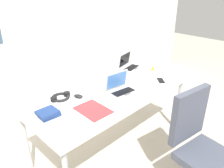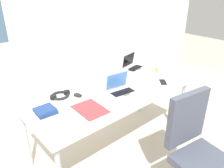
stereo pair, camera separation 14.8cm
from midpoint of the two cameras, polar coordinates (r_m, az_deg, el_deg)
The scene contains 13 objects.
ground_plane at distance 2.75m, azimuth 1.59°, elevation -15.64°, with size 12.00×12.00×0.00m, color #B7AD9E.
wall_back at distance 3.02m, azimuth -12.93°, elevation 15.08°, with size 6.00×0.13×2.60m.
desk at distance 2.36m, azimuth 1.79°, elevation -3.03°, with size 1.80×0.80×0.74m.
desk_lamp at distance 2.09m, azimuth -19.89°, elevation -0.86°, with size 0.12×0.18×0.40m.
laptop_center at distance 2.29m, azimuth 4.12°, elevation -1.31°, with size 0.30×0.25×0.21m.
laptop_far_corner at distance 2.91m, azimuth 6.79°, elevation 4.56°, with size 0.31×0.27×0.20m.
computer_mouse at distance 2.24m, azimuth -6.83°, elevation -2.82°, with size 0.06×0.10×0.03m, color black.
cell_phone at distance 2.61m, azimuth 14.40°, elevation 0.48°, with size 0.06×0.14×0.01m, color black.
headphones at distance 2.26m, azimuth -11.20°, elevation -2.84°, with size 0.21×0.18×0.04m.
pill_bottle at distance 2.87m, azimuth 12.70°, elevation 3.74°, with size 0.04×0.04×0.08m.
book_stack at distance 2.00m, azimuth -14.43°, elevation -6.70°, with size 0.18×0.15×0.05m.
paper_folder_far_corner at distance 2.02m, azimuth -3.47°, elevation -6.44°, with size 0.23×0.31×0.01m, color red.
office_chair at distance 2.18m, azimuth 22.73°, elevation -17.38°, with size 0.52×0.57×0.97m.
Camera 2 is at (-1.37, -1.57, 1.80)m, focal length 36.00 mm.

